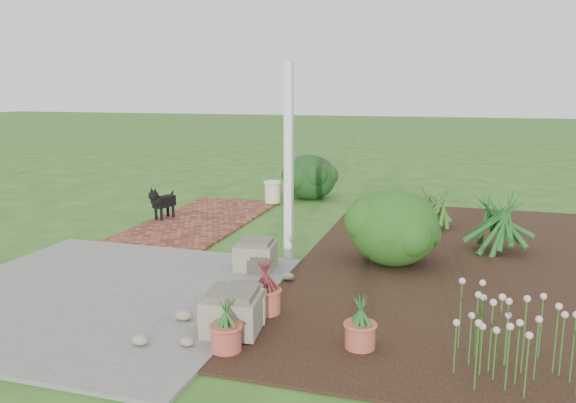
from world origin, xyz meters
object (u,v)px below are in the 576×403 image
(black_dog, at_px, (162,201))
(stone_trough_near, at_px, (233,313))
(evergreen_shrub, at_px, (394,225))
(cream_ceramic_urn, at_px, (273,192))

(black_dog, bearing_deg, stone_trough_near, -39.56)
(black_dog, relative_size, evergreen_shrub, 0.52)
(stone_trough_near, height_order, evergreen_shrub, evergreen_shrub)
(black_dog, xyz_separation_m, cream_ceramic_urn, (1.32, 1.85, -0.11))
(stone_trough_near, xyz_separation_m, cream_ceramic_urn, (-1.49, 5.63, 0.04))
(black_dog, relative_size, cream_ceramic_urn, 1.47)
(stone_trough_near, relative_size, black_dog, 0.84)
(cream_ceramic_urn, relative_size, evergreen_shrub, 0.35)
(stone_trough_near, xyz_separation_m, black_dog, (-2.81, 3.77, 0.14))
(stone_trough_near, distance_m, black_dog, 4.71)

